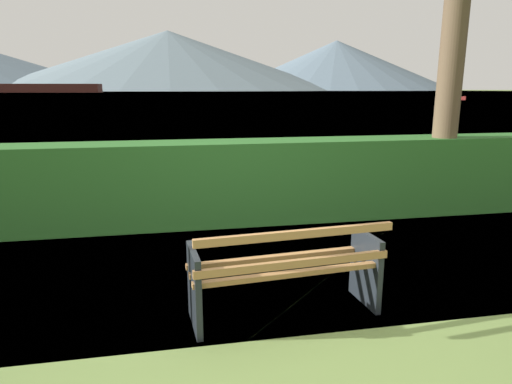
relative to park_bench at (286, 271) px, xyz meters
The scene contains 7 objects.
ground_plane 0.43m from the park_bench, 94.98° to the left, with size 1400.00×1400.00×0.00m, color olive.
water_surface 309.65m from the park_bench, 90.00° to the left, with size 620.00×620.00×0.00m, color #6B8EA3.
park_bench is the anchor object (origin of this frame).
hedge_row 2.95m from the park_bench, 90.10° to the left, with size 10.53×0.75×1.21m, color #2D6B28.
cargo_ship_large 264.86m from the park_bench, 107.54° to the left, with size 76.01×17.95×13.80m.
tender_far 84.34m from the park_bench, 54.94° to the left, with size 4.23×3.08×1.17m.
distant_hills 553.23m from the park_bench, 98.88° to the left, with size 820.00×434.42×65.62m.
Camera 1 is at (-0.92, -3.51, 1.95)m, focal length 31.19 mm.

